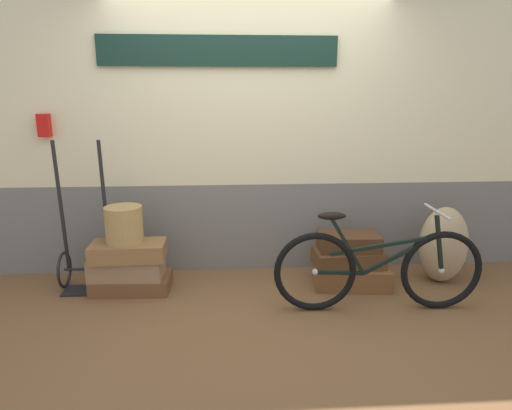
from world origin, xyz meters
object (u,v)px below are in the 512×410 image
at_px(suitcase_0, 132,283).
at_px(luggage_trolley, 87,257).
at_px(suitcase_5, 348,242).
at_px(wicker_basket, 124,224).
at_px(bicycle, 378,269).
at_px(suitcase_1, 127,267).
at_px(suitcase_4, 348,258).
at_px(suitcase_3, 351,275).
at_px(burlap_sack, 443,245).
at_px(suitcase_2, 128,251).

xyz_separation_m(suitcase_0, luggage_trolley, (-0.39, 0.09, 0.22)).
height_order(suitcase_5, wicker_basket, wicker_basket).
relative_size(luggage_trolley, bicycle, 0.79).
xyz_separation_m(suitcase_1, luggage_trolley, (-0.36, 0.11, 0.06)).
bearing_deg(wicker_basket, suitcase_4, 0.37).
bearing_deg(suitcase_3, wicker_basket, -173.86).
distance_m(suitcase_0, luggage_trolley, 0.46).
bearing_deg(suitcase_0, suitcase_5, 1.66).
distance_m(suitcase_4, burlap_sack, 0.89).
height_order(suitcase_3, burlap_sack, burlap_sack).
distance_m(wicker_basket, bicycle, 2.12).
bearing_deg(suitcase_1, burlap_sack, 2.89).
xyz_separation_m(suitcase_1, wicker_basket, (0.00, -0.01, 0.39)).
bearing_deg(wicker_basket, burlap_sack, 0.72).
xyz_separation_m(suitcase_2, suitcase_4, (1.93, 0.04, -0.12)).
distance_m(suitcase_0, suitcase_1, 0.16).
xyz_separation_m(suitcase_3, suitcase_4, (-0.03, 0.01, 0.17)).
relative_size(suitcase_1, luggage_trolley, 0.47).
xyz_separation_m(suitcase_0, wicker_basket, (-0.02, -0.03, 0.55)).
xyz_separation_m(suitcase_2, bicycle, (2.03, -0.45, -0.03)).
bearing_deg(burlap_sack, suitcase_4, -178.51).
height_order(suitcase_1, suitcase_2, suitcase_2).
xyz_separation_m(suitcase_0, suitcase_3, (1.96, -0.03, 0.03)).
height_order(suitcase_2, wicker_basket, wicker_basket).
bearing_deg(wicker_basket, suitcase_1, 111.90).
distance_m(suitcase_0, suitcase_4, 1.94).
distance_m(suitcase_3, luggage_trolley, 2.36).
bearing_deg(luggage_trolley, burlap_sack, -1.43).
distance_m(suitcase_0, suitcase_5, 1.96).
bearing_deg(wicker_basket, luggage_trolley, 162.54).
distance_m(suitcase_5, wicker_basket, 1.96).
distance_m(suitcase_3, suitcase_5, 0.31).
distance_m(suitcase_3, burlap_sack, 0.89).
bearing_deg(suitcase_0, burlap_sack, 1.80).
height_order(wicker_basket, burlap_sack, wicker_basket).
relative_size(suitcase_0, suitcase_2, 1.08).
relative_size(suitcase_4, burlap_sack, 0.86).
bearing_deg(suitcase_3, suitcase_2, -173.20).
bearing_deg(suitcase_5, suitcase_2, -176.11).
height_order(suitcase_0, suitcase_3, suitcase_3).
relative_size(suitcase_5, luggage_trolley, 0.41).
bearing_deg(suitcase_4, suitcase_3, -23.76).
distance_m(luggage_trolley, bicycle, 2.49).
height_order(suitcase_2, suitcase_4, suitcase_2).
relative_size(suitcase_0, suitcase_5, 1.25).
bearing_deg(burlap_sack, bicycle, -146.93).
height_order(suitcase_0, wicker_basket, wicker_basket).
xyz_separation_m(suitcase_5, luggage_trolley, (-2.32, 0.09, -0.12)).
distance_m(suitcase_1, suitcase_2, 0.17).
bearing_deg(suitcase_5, bicycle, -75.80).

